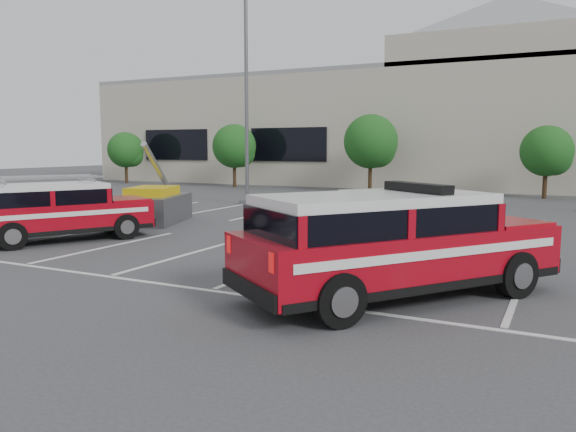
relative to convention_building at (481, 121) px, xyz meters
name	(u,v)px	position (x,y,z in m)	size (l,w,h in m)	color
ground	(278,264)	(-0.18, -31.86, -4.72)	(120.00, 120.00, 0.00)	#3A3A3C
stall_markings	(345,237)	(-0.18, -27.36, -4.71)	(23.00, 15.00, 0.01)	silver
convention_building	(481,121)	(0.00, 0.00, 0.00)	(60.00, 16.99, 13.20)	#B4A898
tree_far_left	(127,151)	(-25.09, -9.82, -2.22)	(2.77, 2.77, 3.99)	#3F2B19
tree_left	(236,148)	(-15.09, -9.82, -1.95)	(3.07, 3.07, 4.42)	#3F2B19
tree_mid_left	(372,143)	(-5.09, -9.82, -1.68)	(3.37, 3.37, 4.85)	#3F2B19
tree_mid_right	(548,153)	(4.91, -9.82, -2.22)	(2.77, 2.77, 3.99)	#3F2B19
light_pole_left	(246,98)	(-8.18, -19.86, 0.47)	(0.90, 0.60, 10.24)	#59595E
fire_chief_suv	(394,252)	(3.16, -33.59, -3.84)	(5.39, 6.20, 2.14)	maroon
white_pickup	(368,227)	(1.16, -29.16, -4.07)	(4.78, 5.24, 1.62)	silver
ladder_suv	(60,215)	(-7.65, -31.75, -3.94)	(4.04, 5.30, 1.96)	maroon
utility_rig	(149,207)	(-7.99, -27.33, -4.12)	(3.15, 4.11, 3.02)	#59595E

